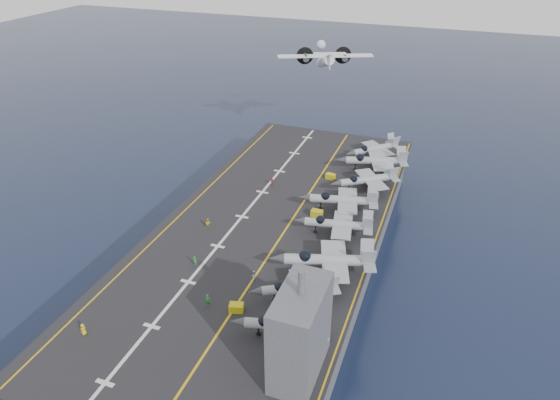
% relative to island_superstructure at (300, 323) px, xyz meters
% --- Properties ---
extents(ground, '(500.00, 500.00, 0.00)m').
position_rel_island_superstructure_xyz_m(ground, '(-15.00, 30.00, -17.90)').
color(ground, '#142135').
rests_on(ground, ground).
extents(hull, '(36.00, 90.00, 10.00)m').
position_rel_island_superstructure_xyz_m(hull, '(-15.00, 30.00, -12.90)').
color(hull, '#56595E').
rests_on(hull, ground).
extents(flight_deck, '(38.00, 92.00, 0.40)m').
position_rel_island_superstructure_xyz_m(flight_deck, '(-15.00, 30.00, -7.70)').
color(flight_deck, black).
rests_on(flight_deck, hull).
extents(foul_line, '(0.35, 90.00, 0.02)m').
position_rel_island_superstructure_xyz_m(foul_line, '(-12.00, 30.00, -7.48)').
color(foul_line, gold).
rests_on(foul_line, flight_deck).
extents(landing_centerline, '(0.50, 90.00, 0.02)m').
position_rel_island_superstructure_xyz_m(landing_centerline, '(-21.00, 30.00, -7.48)').
color(landing_centerline, silver).
rests_on(landing_centerline, flight_deck).
extents(deck_edge_port, '(0.25, 90.00, 0.02)m').
position_rel_island_superstructure_xyz_m(deck_edge_port, '(-32.00, 30.00, -7.48)').
color(deck_edge_port, gold).
rests_on(deck_edge_port, flight_deck).
extents(deck_edge_stbd, '(0.25, 90.00, 0.02)m').
position_rel_island_superstructure_xyz_m(deck_edge_stbd, '(3.50, 30.00, -7.48)').
color(deck_edge_stbd, gold).
rests_on(deck_edge_stbd, flight_deck).
extents(island_superstructure, '(5.00, 10.00, 15.00)m').
position_rel_island_superstructure_xyz_m(island_superstructure, '(0.00, 0.00, 0.00)').
color(island_superstructure, '#56595E').
rests_on(island_superstructure, flight_deck).
extents(fighter_jet_1, '(14.78, 11.71, 4.51)m').
position_rel_island_superstructure_xyz_m(fighter_jet_1, '(-3.31, 4.43, -5.24)').
color(fighter_jet_1, gray).
rests_on(fighter_jet_1, flight_deck).
extents(fighter_jet_2, '(15.57, 13.87, 4.52)m').
position_rel_island_superstructure_xyz_m(fighter_jet_2, '(-4.04, 12.19, -5.24)').
color(fighter_jet_2, '#959FA5').
rests_on(fighter_jet_2, flight_deck).
extents(fighter_jet_3, '(18.72, 15.22, 5.63)m').
position_rel_island_superstructure_xyz_m(fighter_jet_3, '(-1.69, 19.24, -4.69)').
color(fighter_jet_3, '#A3ABB3').
rests_on(fighter_jet_3, flight_deck).
extents(fighter_jet_4, '(15.09, 11.40, 4.76)m').
position_rel_island_superstructure_xyz_m(fighter_jet_4, '(-3.00, 30.19, -5.12)').
color(fighter_jet_4, '#8D959D').
rests_on(fighter_jet_4, flight_deck).
extents(fighter_jet_5, '(16.58, 12.91, 5.12)m').
position_rel_island_superstructure_xyz_m(fighter_jet_5, '(-4.14, 38.42, -4.94)').
color(fighter_jet_5, '#9AA2AA').
rests_on(fighter_jet_5, flight_deck).
extents(fighter_jet_6, '(17.02, 15.94, 4.92)m').
position_rel_island_superstructure_xyz_m(fighter_jet_6, '(-1.53, 48.29, -5.04)').
color(fighter_jet_6, '#8D949C').
rests_on(fighter_jet_6, flight_deck).
extents(fighter_jet_7, '(17.67, 14.43, 5.30)m').
position_rel_island_superstructure_xyz_m(fighter_jet_7, '(-1.68, 57.28, -4.85)').
color(fighter_jet_7, '#99A0A8').
rests_on(fighter_jet_7, flight_deck).
extents(fighter_jet_8, '(15.96, 15.93, 4.70)m').
position_rel_island_superstructure_xyz_m(fighter_jet_8, '(-3.07, 64.13, -5.15)').
color(fighter_jet_8, gray).
rests_on(fighter_jet_8, flight_deck).
extents(tow_cart_a, '(2.27, 1.76, 1.20)m').
position_rel_island_superstructure_xyz_m(tow_cart_a, '(-11.48, 6.74, -6.90)').
color(tow_cart_a, gold).
rests_on(tow_cart_a, flight_deck).
extents(tow_cart_b, '(2.14, 1.43, 1.26)m').
position_rel_island_superstructure_xyz_m(tow_cart_b, '(-8.12, 34.92, -6.87)').
color(tow_cart_b, gold).
rests_on(tow_cart_b, flight_deck).
extents(tow_cart_c, '(2.09, 1.56, 1.14)m').
position_rel_island_superstructure_xyz_m(tow_cart_c, '(-9.71, 50.36, -6.93)').
color(tow_cart_c, gold).
rests_on(tow_cart_c, flight_deck).
extents(crew_0, '(0.76, 1.09, 1.75)m').
position_rel_island_superstructure_xyz_m(crew_0, '(-28.56, -4.31, -6.62)').
color(crew_0, yellow).
rests_on(crew_0, flight_deck).
extents(crew_1, '(1.11, 0.79, 1.75)m').
position_rel_island_superstructure_xyz_m(crew_1, '(-22.02, 14.05, -6.63)').
color(crew_1, '#268C33').
rests_on(crew_1, flight_deck).
extents(crew_2, '(1.30, 1.19, 1.81)m').
position_rel_island_superstructure_xyz_m(crew_2, '(-25.11, 24.58, -6.60)').
color(crew_2, yellow).
rests_on(crew_2, flight_deck).
extents(crew_4, '(1.24, 1.24, 1.75)m').
position_rel_island_superstructure_xyz_m(crew_4, '(-20.20, 43.46, -6.62)').
color(crew_4, red).
rests_on(crew_4, flight_deck).
extents(crew_6, '(1.25, 0.93, 1.92)m').
position_rel_island_superstructure_xyz_m(crew_6, '(-15.72, 6.37, -6.54)').
color(crew_6, '#298E34').
rests_on(crew_6, flight_deck).
extents(crew_7, '(1.07, 1.17, 1.62)m').
position_rel_island_superstructure_xyz_m(crew_7, '(-11.86, 13.95, -6.69)').
color(crew_7, white).
rests_on(crew_7, flight_deck).
extents(transport_plane, '(29.83, 25.65, 5.93)m').
position_rel_island_superstructure_xyz_m(transport_plane, '(-22.01, 87.60, 7.10)').
color(transport_plane, silver).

